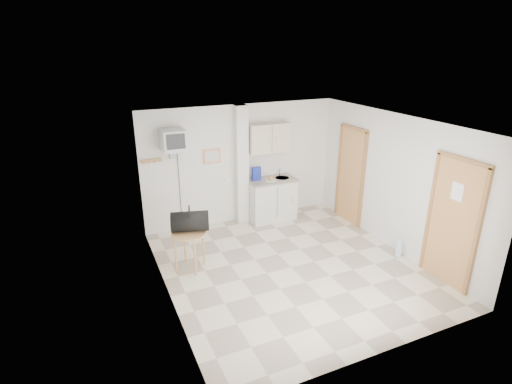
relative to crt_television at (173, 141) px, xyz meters
name	(u,v)px	position (x,y,z in m)	size (l,w,h in m)	color
ground	(291,267)	(1.45, -2.02, -1.94)	(4.50, 4.50, 0.00)	beige
room_envelope	(304,180)	(1.69, -1.93, -0.40)	(4.24, 4.54, 2.55)	white
kitchenette	(271,184)	(2.02, -0.02, -1.13)	(1.03, 0.58, 2.10)	silver
crt_television	(173,141)	(0.00, 0.00, 0.00)	(0.44, 0.45, 2.15)	slate
round_table	(189,238)	(-0.15, -1.35, -1.35)	(0.58, 0.58, 0.69)	tan
duffel_bag	(190,221)	(-0.10, -1.31, -1.07)	(0.69, 0.49, 0.46)	black
water_bottle	(399,248)	(3.43, -2.46, -1.78)	(0.11, 0.11, 0.34)	#BBE6FA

